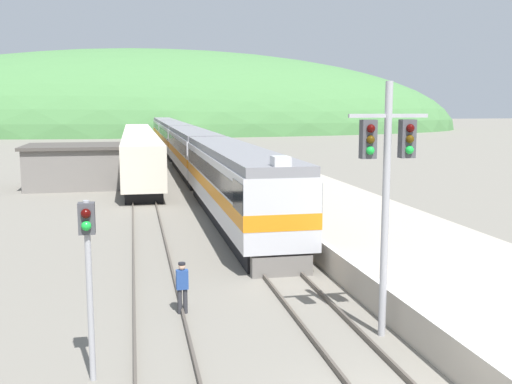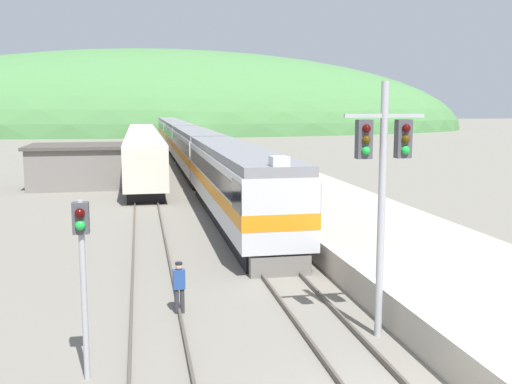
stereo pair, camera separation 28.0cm
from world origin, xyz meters
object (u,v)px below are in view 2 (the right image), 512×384
express_train_lead_car (236,182)px  track_worker (179,285)px  carriage_second (195,150)px  carriage_third (179,137)px  siding_train (143,150)px  signal_mast_main (383,173)px  carriage_fourth (170,130)px  signal_post_siding (82,253)px

express_train_lead_car → track_worker: size_ratio=13.62×
carriage_second → carriage_third: 23.15m
siding_train → signal_mast_main: signal_mast_main is taller
express_train_lead_car → carriage_fourth: express_train_lead_car is taller
siding_train → signal_mast_main: size_ratio=6.44×
signal_mast_main → track_worker: size_ratio=4.34×
carriage_second → carriage_fourth: 46.30m
carriage_second → signal_post_siding: signal_post_siding is taller
carriage_third → track_worker: carriage_third is taller
signal_post_siding → track_worker: (2.40, 4.10, -2.11)m
carriage_second → siding_train: carriage_second is taller
signal_mast_main → express_train_lead_car: bearing=94.4°
signal_mast_main → signal_post_siding: size_ratio=1.64×
carriage_second → siding_train: 7.16m
carriage_fourth → signal_post_siding: signal_post_siding is taller
carriage_third → carriage_fourth: 23.15m
track_worker → carriage_second: bearing=83.9°
express_train_lead_car → signal_mast_main: signal_mast_main is taller
carriage_fourth → signal_mast_main: size_ratio=3.21×
siding_train → signal_mast_main: (5.98, -45.22, 2.58)m
carriage_third → carriage_fourth: (0.00, 23.15, 0.00)m
carriage_third → signal_mast_main: signal_mast_main is taller
carriage_third → siding_train: size_ratio=0.50×
carriage_third → signal_mast_main: 63.02m
signal_post_siding → signal_mast_main: bearing=8.9°
carriage_third → signal_post_siding: signal_post_siding is taller
carriage_second → carriage_third: bearing=90.0°
carriage_fourth → siding_train: (-4.69, -40.89, -0.27)m
siding_train → track_worker: 42.34m
carriage_third → track_worker: size_ratio=13.93×
express_train_lead_car → carriage_fourth: 69.44m
siding_train → signal_post_siding: size_ratio=10.59×
signal_mast_main → track_worker: 7.01m
express_train_lead_car → track_worker: 14.40m
signal_mast_main → signal_post_siding: bearing=-171.1°
signal_mast_main → signal_post_siding: 7.89m
signal_post_siding → track_worker: bearing=59.6°
express_train_lead_car → carriage_third: (0.00, 46.29, -0.01)m
carriage_fourth → track_worker: carriage_fourth is taller
express_train_lead_car → carriage_second: 23.14m
carriage_third → siding_train: (-4.69, -17.74, -0.27)m
carriage_third → siding_train: carriage_third is taller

